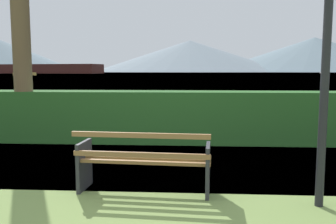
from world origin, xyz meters
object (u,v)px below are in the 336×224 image
Objects in this scene: park_bench at (144,162)px; cargo_ship_large at (11,66)px; fishing_boat_near at (25,73)px; sailboat_mid at (325,72)px.

park_bench is 0.02× the size of cargo_ship_large.
fishing_boat_near is at bearing 115.80° from park_bench.
park_bench is 137.18m from fishing_boat_near.
fishing_boat_near is 1.46× the size of sailboat_mid.
cargo_ship_large reaches higher than sailboat_mid.
cargo_ship_large is 220.28m from sailboat_mid.
cargo_ship_large is (-126.88, 245.13, 5.00)m from park_bench.
park_bench is 266.41m from sailboat_mid.
park_bench is 0.21× the size of fishing_boat_near.
fishing_boat_near is at bearing -61.09° from cargo_ship_large.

